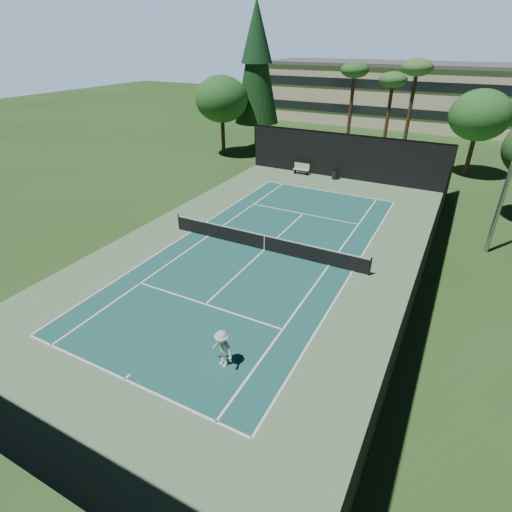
# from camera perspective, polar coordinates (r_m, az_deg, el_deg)

# --- Properties ---
(ground) EXTENTS (160.00, 160.00, 0.00)m
(ground) POSITION_cam_1_polar(r_m,az_deg,el_deg) (24.39, 1.19, 0.86)
(ground) COLOR #24491B
(ground) RESTS_ON ground
(apron_slab) EXTENTS (18.00, 32.00, 0.01)m
(apron_slab) POSITION_cam_1_polar(r_m,az_deg,el_deg) (24.39, 1.19, 0.87)
(apron_slab) COLOR #5A7F59
(apron_slab) RESTS_ON ground
(court_surface) EXTENTS (10.97, 23.77, 0.01)m
(court_surface) POSITION_cam_1_polar(r_m,az_deg,el_deg) (24.39, 1.19, 0.89)
(court_surface) COLOR #1A5650
(court_surface) RESTS_ON ground
(court_lines) EXTENTS (11.07, 23.87, 0.01)m
(court_lines) POSITION_cam_1_polar(r_m,az_deg,el_deg) (24.38, 1.19, 0.90)
(court_lines) COLOR white
(court_lines) RESTS_ON ground
(tennis_net) EXTENTS (12.90, 0.10, 1.10)m
(tennis_net) POSITION_cam_1_polar(r_m,az_deg,el_deg) (24.14, 1.20, 2.03)
(tennis_net) COLOR black
(tennis_net) RESTS_ON ground
(fence) EXTENTS (18.04, 32.05, 4.03)m
(fence) POSITION_cam_1_polar(r_m,az_deg,el_deg) (23.57, 1.31, 5.24)
(fence) COLOR black
(fence) RESTS_ON ground
(player) EXTENTS (1.22, 0.92, 1.68)m
(player) POSITION_cam_1_polar(r_m,az_deg,el_deg) (15.91, -4.83, -13.06)
(player) COLOR silver
(player) RESTS_ON ground
(tennis_ball_a) EXTENTS (0.06, 0.06, 0.06)m
(tennis_ball_a) POSITION_cam_1_polar(r_m,az_deg,el_deg) (18.94, -27.47, -12.11)
(tennis_ball_a) COLOR #B5D22F
(tennis_ball_a) RESTS_ON ground
(tennis_ball_b) EXTENTS (0.06, 0.06, 0.06)m
(tennis_ball_b) POSITION_cam_1_polar(r_m,az_deg,el_deg) (28.51, 1.48, 5.24)
(tennis_ball_b) COLOR #D5F136
(tennis_ball_b) RESTS_ON ground
(tennis_ball_c) EXTENTS (0.08, 0.08, 0.08)m
(tennis_ball_c) POSITION_cam_1_polar(r_m,az_deg,el_deg) (25.43, 9.82, 1.74)
(tennis_ball_c) COLOR #B9D831
(tennis_ball_c) RESTS_ON ground
(tennis_ball_d) EXTENTS (0.07, 0.07, 0.07)m
(tennis_ball_d) POSITION_cam_1_polar(r_m,az_deg,el_deg) (29.06, -4.81, 5.62)
(tennis_ball_d) COLOR #C5D530
(tennis_ball_d) RESTS_ON ground
(park_bench) EXTENTS (1.50, 0.45, 1.02)m
(park_bench) POSITION_cam_1_polar(r_m,az_deg,el_deg) (38.76, 6.51, 12.33)
(park_bench) COLOR #BCB39C
(park_bench) RESTS_ON ground
(trash_bin) EXTENTS (0.56, 0.56, 0.95)m
(trash_bin) POSITION_cam_1_polar(r_m,az_deg,el_deg) (37.73, 11.20, 11.40)
(trash_bin) COLOR black
(trash_bin) RESTS_ON ground
(pine_tree) EXTENTS (4.80, 4.80, 15.00)m
(pine_tree) POSITION_cam_1_polar(r_m,az_deg,el_deg) (46.63, 0.10, 26.51)
(pine_tree) COLOR #4A2F1F
(pine_tree) RESTS_ON ground
(palm_a) EXTENTS (2.80, 2.80, 9.32)m
(palm_a) POSITION_cam_1_polar(r_m,az_deg,el_deg) (44.95, 13.89, 23.95)
(palm_a) COLOR #482D1E
(palm_a) RESTS_ON ground
(palm_b) EXTENTS (2.80, 2.80, 8.42)m
(palm_b) POSITION_cam_1_polar(r_m,az_deg,el_deg) (46.21, 18.97, 22.37)
(palm_b) COLOR #48331F
(palm_b) RESTS_ON ground
(palm_c) EXTENTS (2.80, 2.80, 9.77)m
(palm_c) POSITION_cam_1_polar(r_m,az_deg,el_deg) (42.77, 21.97, 23.18)
(palm_c) COLOR #402C1B
(palm_c) RESTS_ON ground
(decid_tree_a) EXTENTS (5.12, 5.12, 7.62)m
(decid_tree_a) POSITION_cam_1_polar(r_m,az_deg,el_deg) (41.76, 29.35, 17.10)
(decid_tree_a) COLOR #402D1B
(decid_tree_a) RESTS_ON ground
(decid_tree_c) EXTENTS (5.44, 5.44, 8.09)m
(decid_tree_c) POSITION_cam_1_polar(r_m,az_deg,el_deg) (44.49, -4.92, 21.40)
(decid_tree_c) COLOR #40291B
(decid_tree_c) RESTS_ON ground
(campus_building) EXTENTS (40.50, 12.50, 8.30)m
(campus_building) POSITION_cam_1_polar(r_m,az_deg,el_deg) (66.39, 20.60, 20.91)
(campus_building) COLOR beige
(campus_building) RESTS_ON ground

